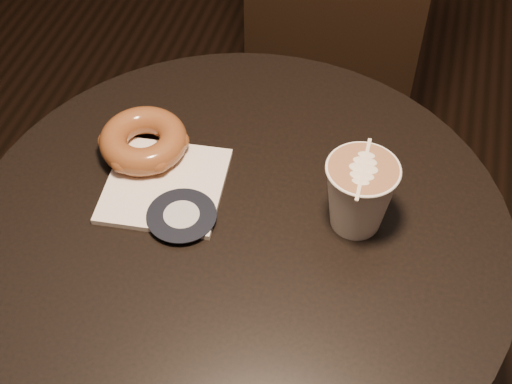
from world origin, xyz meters
TOP-DOWN VIEW (x-y plane):
  - cafe_table at (0.00, 0.00)m, footprint 0.70×0.70m
  - chair at (0.01, 0.60)m, footprint 0.38×0.38m
  - pastry_bag at (-0.11, 0.04)m, footprint 0.17×0.17m
  - doughnut at (-0.16, 0.09)m, footprint 0.12×0.12m
  - latte_cup at (0.14, 0.04)m, footprint 0.09×0.09m

SIDE VIEW (x-z plane):
  - chair at x=0.01m, z-range 0.05..0.98m
  - cafe_table at x=0.00m, z-range 0.18..0.93m
  - pastry_bag at x=-0.11m, z-range 0.75..0.76m
  - doughnut at x=-0.16m, z-range 0.76..0.80m
  - latte_cup at x=0.14m, z-range 0.75..0.85m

